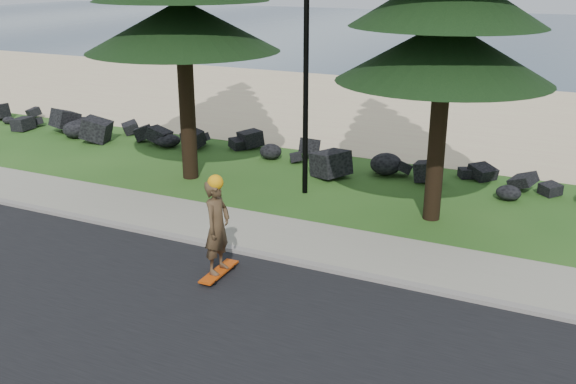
# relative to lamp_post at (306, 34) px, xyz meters

# --- Properties ---
(ground) EXTENTS (160.00, 160.00, 0.00)m
(ground) POSITION_rel_lamp_post_xyz_m (0.00, -3.20, -4.13)
(ground) COLOR #26541A
(ground) RESTS_ON ground
(road) EXTENTS (160.00, 7.00, 0.02)m
(road) POSITION_rel_lamp_post_xyz_m (0.00, -7.70, -4.12)
(road) COLOR black
(road) RESTS_ON ground
(kerb) EXTENTS (160.00, 0.20, 0.10)m
(kerb) POSITION_rel_lamp_post_xyz_m (0.00, -4.10, -4.08)
(kerb) COLOR gray
(kerb) RESTS_ON ground
(sidewalk) EXTENTS (160.00, 2.00, 0.08)m
(sidewalk) POSITION_rel_lamp_post_xyz_m (0.00, -3.00, -4.09)
(sidewalk) COLOR gray
(sidewalk) RESTS_ON ground
(beach_sand) EXTENTS (160.00, 15.00, 0.01)m
(beach_sand) POSITION_rel_lamp_post_xyz_m (0.00, 11.30, -4.13)
(beach_sand) COLOR beige
(beach_sand) RESTS_ON ground
(ocean) EXTENTS (160.00, 58.00, 0.01)m
(ocean) POSITION_rel_lamp_post_xyz_m (0.00, 47.80, -4.13)
(ocean) COLOR #31485F
(ocean) RESTS_ON ground
(seawall_boulders) EXTENTS (60.00, 2.40, 1.10)m
(seawall_boulders) POSITION_rel_lamp_post_xyz_m (0.00, 2.40, -4.13)
(seawall_boulders) COLOR black
(seawall_boulders) RESTS_ON ground
(lamp_post) EXTENTS (0.25, 0.14, 8.14)m
(lamp_post) POSITION_rel_lamp_post_xyz_m (0.00, 0.00, 0.00)
(lamp_post) COLOR black
(lamp_post) RESTS_ON ground
(skateboarder) EXTENTS (0.46, 1.12, 2.07)m
(skateboarder) POSITION_rel_lamp_post_xyz_m (0.50, -5.23, -3.09)
(skateboarder) COLOR #C3430B
(skateboarder) RESTS_ON ground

